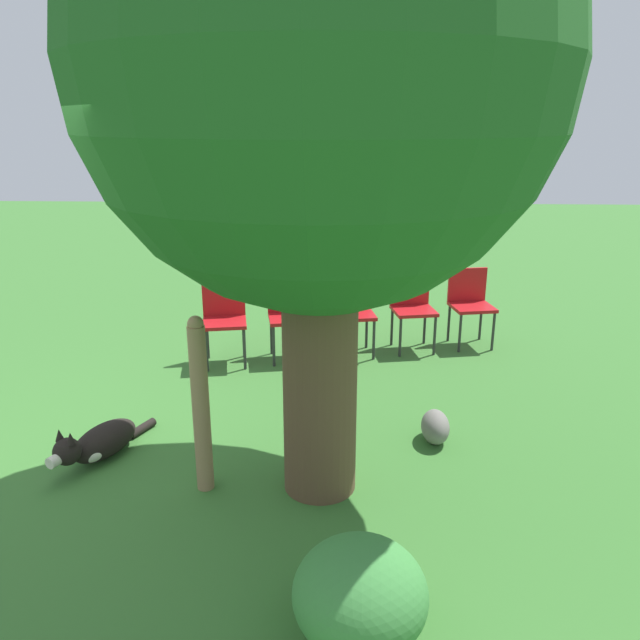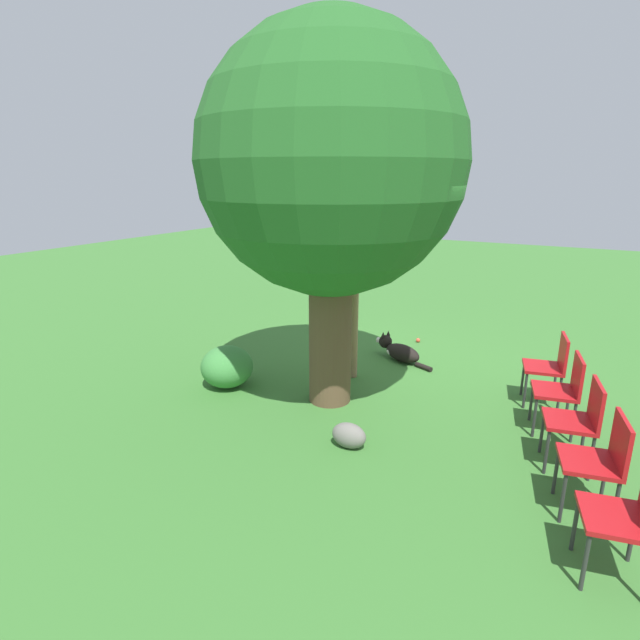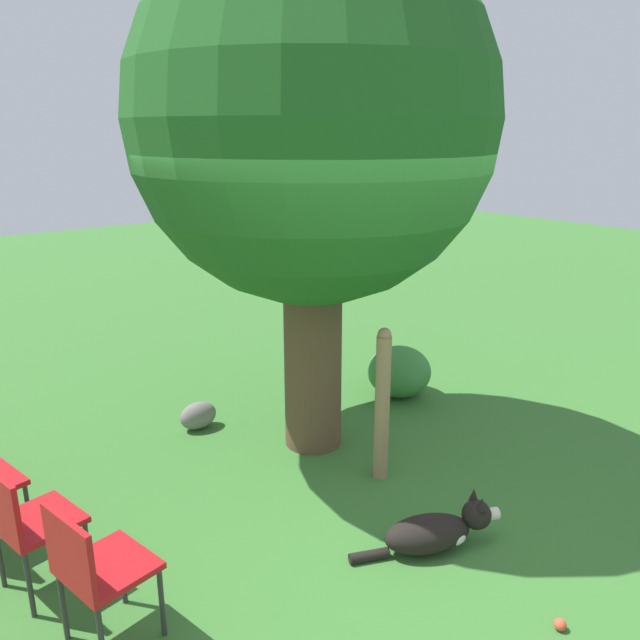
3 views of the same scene
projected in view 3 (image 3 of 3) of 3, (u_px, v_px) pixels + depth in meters
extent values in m
plane|color=#38702D|center=(370.00, 498.00, 4.70)|extent=(30.00, 30.00, 0.00)
cylinder|color=brown|center=(313.00, 338.00, 5.27)|extent=(0.49, 0.49, 1.95)
sphere|color=#235B23|center=(312.00, 120.00, 4.76)|extent=(2.85, 2.85, 2.85)
ellipsoid|color=black|center=(427.00, 534.00, 4.09)|extent=(0.65, 0.49, 0.25)
ellipsoid|color=silver|center=(450.00, 531.00, 4.13)|extent=(0.28, 0.30, 0.15)
sphere|color=black|center=(476.00, 515.00, 4.15)|extent=(0.26, 0.26, 0.20)
cylinder|color=silver|center=(492.00, 514.00, 4.18)|extent=(0.11, 0.11, 0.08)
cone|color=black|center=(474.00, 495.00, 4.16)|extent=(0.06, 0.06, 0.09)
cone|color=black|center=(482.00, 504.00, 4.06)|extent=(0.06, 0.06, 0.09)
cylinder|color=black|center=(369.00, 556.00, 4.01)|extent=(0.27, 0.17, 0.07)
cylinder|color=#937551|center=(382.00, 409.00, 4.83)|extent=(0.12, 0.12, 1.18)
sphere|color=#937551|center=(384.00, 335.00, 4.65)|extent=(0.11, 0.11, 0.11)
cube|color=#B21419|center=(108.00, 567.00, 3.28)|extent=(0.49, 0.51, 0.04)
cube|color=#B21419|center=(69.00, 552.00, 3.08)|extent=(0.11, 0.44, 0.38)
cylinder|color=#2D2D2D|center=(122.00, 571.00, 3.60)|extent=(0.03, 0.03, 0.43)
cylinder|color=#2D2D2D|center=(162.00, 602.00, 3.37)|extent=(0.03, 0.03, 0.43)
cylinder|color=#2D2D2D|center=(63.00, 606.00, 3.34)|extent=(0.03, 0.03, 0.43)
cube|color=#B21419|center=(39.00, 521.00, 3.68)|extent=(0.49, 0.51, 0.04)
cube|color=#B21419|center=(0.00, 504.00, 3.47)|extent=(0.11, 0.44, 0.38)
cylinder|color=#2D2D2D|center=(57.00, 528.00, 3.99)|extent=(0.03, 0.03, 0.43)
cylinder|color=#2D2D2D|center=(88.00, 553.00, 3.76)|extent=(0.03, 0.03, 0.43)
cylinder|color=#2D2D2D|center=(0.00, 556.00, 3.73)|extent=(0.03, 0.03, 0.43)
cylinder|color=#2D2D2D|center=(29.00, 584.00, 3.50)|extent=(0.03, 0.03, 0.43)
cylinder|color=#2D2D2D|center=(4.00, 492.00, 4.38)|extent=(0.03, 0.03, 0.43)
cylinder|color=#2D2D2D|center=(29.00, 513.00, 4.15)|extent=(0.03, 0.03, 0.43)
sphere|color=#E54C33|center=(560.00, 625.00, 3.45)|extent=(0.07, 0.07, 0.07)
ellipsoid|color=slate|center=(198.00, 415.00, 5.77)|extent=(0.35, 0.22, 0.25)
ellipsoid|color=#3D843D|center=(399.00, 371.00, 6.46)|extent=(0.66, 0.66, 0.53)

